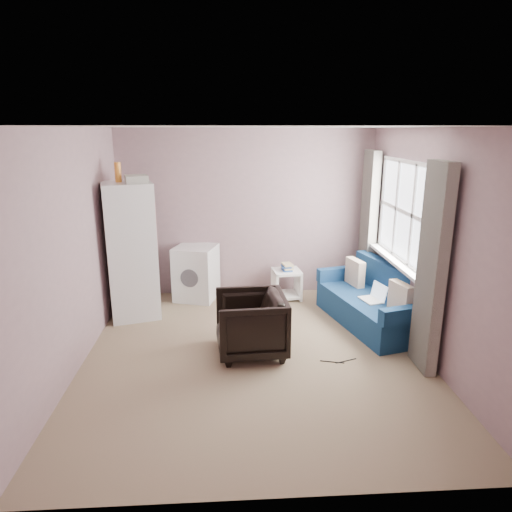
{
  "coord_description": "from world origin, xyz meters",
  "views": [
    {
      "loc": [
        -0.28,
        -4.69,
        2.49
      ],
      "look_at": [
        0.05,
        0.6,
        1.0
      ],
      "focal_mm": 32.0,
      "sensor_mm": 36.0,
      "label": 1
    }
  ],
  "objects_px": {
    "fridge": "(131,250)",
    "washing_machine": "(196,272)",
    "side_table": "(286,282)",
    "armchair": "(251,321)",
    "sofa": "(375,303)"
  },
  "relations": [
    {
      "from": "fridge",
      "to": "washing_machine",
      "type": "distance_m",
      "value": 1.12
    },
    {
      "from": "side_table",
      "to": "sofa",
      "type": "relative_size",
      "value": 0.29
    },
    {
      "from": "armchair",
      "to": "fridge",
      "type": "bearing_deg",
      "value": -132.13
    },
    {
      "from": "side_table",
      "to": "sofa",
      "type": "xyz_separation_m",
      "value": [
        1.04,
        -0.99,
        0.02
      ]
    },
    {
      "from": "fridge",
      "to": "washing_machine",
      "type": "xyz_separation_m",
      "value": [
        0.8,
        0.59,
        -0.5
      ]
    },
    {
      "from": "fridge",
      "to": "sofa",
      "type": "bearing_deg",
      "value": -24.77
    },
    {
      "from": "fridge",
      "to": "washing_machine",
      "type": "height_order",
      "value": "fridge"
    },
    {
      "from": "armchair",
      "to": "side_table",
      "type": "height_order",
      "value": "armchair"
    },
    {
      "from": "fridge",
      "to": "sofa",
      "type": "height_order",
      "value": "fridge"
    },
    {
      "from": "fridge",
      "to": "sofa",
      "type": "relative_size",
      "value": 1.12
    },
    {
      "from": "armchair",
      "to": "sofa",
      "type": "distance_m",
      "value": 1.82
    },
    {
      "from": "sofa",
      "to": "side_table",
      "type": "bearing_deg",
      "value": 121.63
    },
    {
      "from": "side_table",
      "to": "fridge",
      "type": "bearing_deg",
      "value": -166.75
    },
    {
      "from": "fridge",
      "to": "side_table",
      "type": "height_order",
      "value": "fridge"
    },
    {
      "from": "washing_machine",
      "to": "side_table",
      "type": "bearing_deg",
      "value": 12.63
    }
  ]
}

